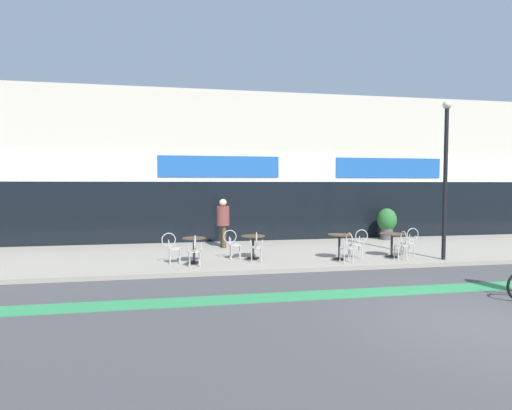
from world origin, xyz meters
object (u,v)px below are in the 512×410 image
(cafe_chair_3_side, at_px, (410,240))
(bistro_table_3, at_px, (392,240))
(cafe_chair_1_near, at_px, (256,245))
(planter_pot, at_px, (387,222))
(cafe_chair_1_side, at_px, (233,242))
(cafe_chair_0_side, at_px, (172,246))
(cafe_chair_2_side, at_px, (359,242))
(bistro_table_1, at_px, (253,242))
(cafe_chair_2_near, at_px, (348,245))
(pedestrian_near_end, at_px, (223,219))
(cafe_chair_0_near, at_px, (195,249))
(lamp_post, at_px, (446,168))
(cafe_chair_3_near, at_px, (402,243))
(bistro_table_2, at_px, (339,241))
(bistro_table_0, at_px, (194,245))

(cafe_chair_3_side, bearing_deg, bistro_table_3, -0.16)
(cafe_chair_1_near, distance_m, planter_pot, 7.27)
(cafe_chair_1_near, height_order, cafe_chair_1_side, same)
(cafe_chair_0_side, bearing_deg, cafe_chair_2_side, -6.03)
(bistro_table_1, xyz_separation_m, cafe_chair_2_near, (2.59, -1.20, 0.01))
(cafe_chair_2_side, bearing_deg, pedestrian_near_end, -31.95)
(cafe_chair_0_near, distance_m, cafe_chair_1_near, 1.85)
(lamp_post, bearing_deg, cafe_chair_0_near, 178.39)
(bistro_table_3, relative_size, pedestrian_near_end, 0.42)
(cafe_chair_2_near, relative_size, lamp_post, 0.19)
(cafe_chair_3_side, distance_m, planter_pot, 3.85)
(cafe_chair_3_near, bearing_deg, cafe_chair_3_side, -37.80)
(lamp_post, relative_size, pedestrian_near_end, 2.72)
(bistro_table_2, distance_m, cafe_chair_1_side, 3.27)
(planter_pot, xyz_separation_m, lamp_post, (-0.49, -4.38, 2.07))
(cafe_chair_1_side, bearing_deg, planter_pot, 25.77)
(bistro_table_1, relative_size, lamp_post, 0.16)
(bistro_table_2, xyz_separation_m, planter_pot, (3.60, 3.74, 0.19))
(bistro_table_2, relative_size, cafe_chair_3_near, 0.85)
(bistro_table_3, relative_size, cafe_chair_0_near, 0.83)
(bistro_table_1, xyz_separation_m, cafe_chair_3_side, (5.01, -0.49, 0.01))
(planter_pot, bearing_deg, cafe_chair_0_side, -157.65)
(cafe_chair_3_side, relative_size, pedestrian_near_end, 0.51)
(cafe_chair_0_near, relative_size, cafe_chair_3_side, 1.00)
(bistro_table_3, xyz_separation_m, cafe_chair_3_side, (0.63, 0.00, -0.02))
(cafe_chair_1_side, xyz_separation_m, lamp_post, (6.32, -1.22, 2.28))
(cafe_chair_0_near, distance_m, pedestrian_near_end, 3.49)
(cafe_chair_0_side, bearing_deg, cafe_chair_0_near, -48.63)
(bistro_table_1, height_order, cafe_chair_3_side, cafe_chair_3_side)
(cafe_chair_1_side, distance_m, pedestrian_near_end, 2.32)
(cafe_chair_0_near, bearing_deg, cafe_chair_3_near, -94.05)
(cafe_chair_2_side, xyz_separation_m, pedestrian_near_end, (-3.93, 2.84, 0.53))
(bistro_table_0, height_order, lamp_post, lamp_post)
(cafe_chair_0_side, bearing_deg, cafe_chair_1_side, 7.96)
(cafe_chair_1_side, bearing_deg, bistro_table_0, -161.41)
(bistro_table_1, height_order, cafe_chair_1_side, cafe_chair_1_side)
(cafe_chair_1_near, bearing_deg, planter_pot, -50.36)
(bistro_table_2, xyz_separation_m, cafe_chair_1_near, (-2.60, -0.05, -0.03))
(cafe_chair_1_side, distance_m, cafe_chair_2_near, 3.44)
(planter_pot, bearing_deg, cafe_chair_2_near, -129.46)
(bistro_table_2, relative_size, planter_pot, 0.59)
(pedestrian_near_end, bearing_deg, lamp_post, 135.65)
(cafe_chair_1_near, relative_size, cafe_chair_2_side, 1.00)
(cafe_chair_2_side, distance_m, planter_pot, 4.79)
(cafe_chair_2_side, bearing_deg, bistro_table_2, 3.44)
(bistro_table_0, relative_size, planter_pot, 0.57)
(cafe_chair_2_side, distance_m, cafe_chair_3_near, 1.28)
(cafe_chair_0_near, xyz_separation_m, cafe_chair_1_side, (1.19, 1.01, 0.00))
(cafe_chair_0_side, xyz_separation_m, cafe_chair_1_side, (1.82, 0.39, 0.00))
(cafe_chair_0_near, bearing_deg, pedestrian_near_end, -21.75)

